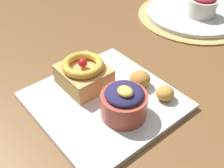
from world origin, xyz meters
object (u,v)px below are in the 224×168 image
object	(u,v)px
fritter_front	(165,93)
back_ramekin	(203,5)
front_plate	(104,101)
back_plate	(194,13)
cake_slice	(84,74)
berry_ramekin	(124,102)
fritter_middle	(140,79)

from	to	relation	value
fritter_front	back_ramekin	distance (m)	0.40
front_plate	back_plate	bearing A→B (deg)	105.29
back_plate	front_plate	bearing A→B (deg)	-74.71
cake_slice	berry_ramekin	distance (m)	0.12
front_plate	berry_ramekin	world-z (taller)	berry_ramekin
back_plate	back_ramekin	distance (m)	0.05
back_plate	berry_ramekin	bearing A→B (deg)	-68.22
fritter_front	back_ramekin	xyz separation A→B (m)	(-0.18, 0.36, 0.02)
cake_slice	back_ramekin	xyz separation A→B (m)	(-0.04, 0.45, 0.01)
front_plate	back_ramekin	world-z (taller)	back_ramekin
berry_ramekin	back_plate	world-z (taller)	berry_ramekin
front_plate	cake_slice	size ratio (longest dim) A/B	2.70
berry_ramekin	back_plate	bearing A→B (deg)	111.78
back_plate	fritter_middle	bearing A→B (deg)	-69.30
back_ramekin	fritter_middle	bearing A→B (deg)	-72.71
cake_slice	back_ramekin	world-z (taller)	back_ramekin
berry_ramekin	back_ramekin	distance (m)	0.47
cake_slice	back_plate	bearing A→B (deg)	97.70
front_plate	cake_slice	bearing A→B (deg)	-175.26
fritter_front	back_ramekin	world-z (taller)	back_ramekin
fritter_middle	back_ramekin	size ratio (longest dim) A/B	0.52
fritter_front	back_plate	distance (m)	0.41
fritter_front	back_plate	bearing A→B (deg)	119.25
back_ramekin	front_plate	bearing A→B (deg)	-77.71
fritter_front	back_plate	world-z (taller)	fritter_front
cake_slice	back_ramekin	size ratio (longest dim) A/B	1.19
fritter_front	cake_slice	bearing A→B (deg)	-144.94
cake_slice	fritter_front	size ratio (longest dim) A/B	2.73
berry_ramekin	fritter_front	distance (m)	0.10
front_plate	fritter_middle	xyz separation A→B (m)	(0.02, 0.08, 0.02)
front_plate	berry_ramekin	distance (m)	0.07
front_plate	cake_slice	xyz separation A→B (m)	(-0.06, -0.01, 0.04)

